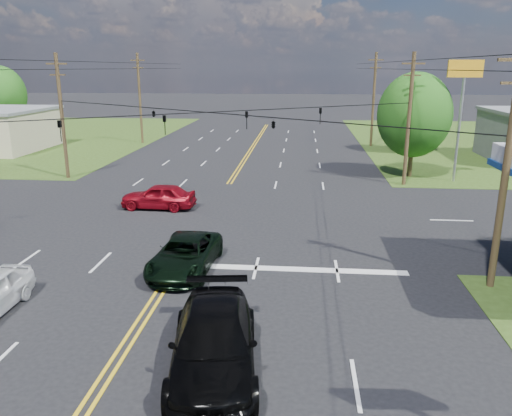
# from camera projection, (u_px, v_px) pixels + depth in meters

# --- Properties ---
(ground) EXTENTS (280.00, 280.00, 0.00)m
(ground) POSITION_uv_depth(u_px,v_px,m) (210.00, 214.00, 29.71)
(ground) COLOR black
(ground) RESTS_ON ground
(stop_bar) EXTENTS (10.00, 0.50, 0.02)m
(stop_bar) POSITION_uv_depth(u_px,v_px,m) (290.00, 269.00, 21.60)
(stop_bar) COLOR silver
(stop_bar) RESTS_ON ground
(pole_se) EXTENTS (1.60, 0.28, 9.50)m
(pole_se) POSITION_uv_depth(u_px,v_px,m) (507.00, 165.00, 18.60)
(pole_se) COLOR #44341D
(pole_se) RESTS_ON ground
(pole_nw) EXTENTS (1.60, 0.28, 9.50)m
(pole_nw) POSITION_uv_depth(u_px,v_px,m) (62.00, 115.00, 38.14)
(pole_nw) COLOR #44341D
(pole_nw) RESTS_ON ground
(pole_ne) EXTENTS (1.60, 0.28, 9.50)m
(pole_ne) POSITION_uv_depth(u_px,v_px,m) (409.00, 118.00, 35.85)
(pole_ne) COLOR #44341D
(pole_ne) RESTS_ON ground
(pole_left_far) EXTENTS (1.60, 0.28, 10.00)m
(pole_left_far) POSITION_uv_depth(u_px,v_px,m) (140.00, 97.00, 56.28)
(pole_left_far) COLOR #44341D
(pole_left_far) RESTS_ON ground
(pole_right_far) EXTENTS (1.60, 0.28, 10.00)m
(pole_right_far) POSITION_uv_depth(u_px,v_px,m) (374.00, 99.00, 53.99)
(pole_right_far) COLOR #44341D
(pole_right_far) RESTS_ON ground
(span_wire_signals) EXTENTS (26.00, 18.00, 1.13)m
(span_wire_signals) POSITION_uv_depth(u_px,v_px,m) (207.00, 112.00, 28.08)
(span_wire_signals) COLOR black
(span_wire_signals) RESTS_ON ground
(power_lines) EXTENTS (26.04, 100.00, 0.64)m
(power_lines) POSITION_uv_depth(u_px,v_px,m) (199.00, 64.00, 25.45)
(power_lines) COLOR black
(power_lines) RESTS_ON ground
(tree_right_a) EXTENTS (5.70, 5.70, 8.18)m
(tree_right_a) POSITION_uv_depth(u_px,v_px,m) (414.00, 115.00, 38.65)
(tree_right_a) COLOR #44341D
(tree_right_a) RESTS_ON ground
(tree_right_b) EXTENTS (4.94, 4.94, 7.09)m
(tree_right_b) POSITION_uv_depth(u_px,v_px,m) (414.00, 111.00, 50.11)
(tree_right_b) COLOR #44341D
(tree_right_b) RESTS_ON ground
(tree_far_l) EXTENTS (6.08, 6.08, 8.72)m
(tree_far_l) POSITION_uv_depth(u_px,v_px,m) (1.00, 94.00, 61.78)
(tree_far_l) COLOR #44341D
(tree_far_l) RESTS_ON ground
(pickup_dkgreen) EXTENTS (2.64, 5.26, 1.43)m
(pickup_dkgreen) POSITION_uv_depth(u_px,v_px,m) (185.00, 255.00, 21.32)
(pickup_dkgreen) COLOR black
(pickup_dkgreen) RESTS_ON ground
(suv_black) EXTENTS (3.18, 6.24, 1.73)m
(suv_black) POSITION_uv_depth(u_px,v_px,m) (214.00, 343.00, 14.22)
(suv_black) COLOR black
(suv_black) RESTS_ON ground
(sedan_red) EXTENTS (4.61, 2.01, 1.55)m
(sedan_red) POSITION_uv_depth(u_px,v_px,m) (158.00, 196.00, 30.75)
(sedan_red) COLOR maroon
(sedan_red) RESTS_ON ground
(polesign_ne) EXTENTS (2.47, 0.28, 8.97)m
(polesign_ne) POSITION_uv_depth(u_px,v_px,m) (464.00, 86.00, 36.30)
(polesign_ne) COLOR #A5A5AA
(polesign_ne) RESTS_ON ground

